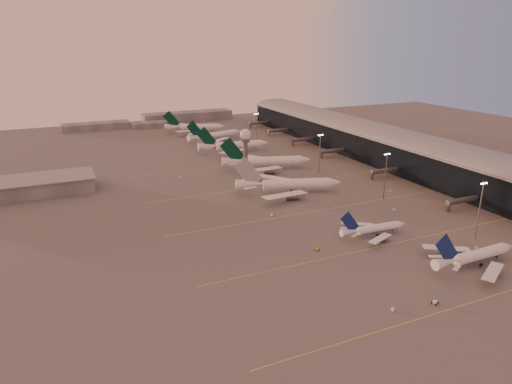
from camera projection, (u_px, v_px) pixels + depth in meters
name	position (u px, v px, depth m)	size (l,w,h in m)	color
ground	(361.00, 265.00, 167.75)	(700.00, 700.00, 0.00)	#555353
taxiway_markings	(342.00, 206.00, 227.83)	(180.00, 185.25, 0.02)	#E9DA52
terminal	(394.00, 148.00, 301.58)	(57.00, 362.00, 23.04)	black
hangar	(13.00, 188.00, 240.55)	(82.00, 27.00, 8.50)	slate
radar_tower	(245.00, 144.00, 266.71)	(6.40, 6.40, 31.10)	#585A5F
mast_a	(480.00, 208.00, 185.99)	(3.60, 0.56, 25.00)	#585A5F
mast_b	(386.00, 174.00, 232.34)	(3.60, 0.56, 25.00)	#585A5F
mast_c	(320.00, 152.00, 277.91)	(3.60, 0.56, 25.00)	#585A5F
mast_d	(256.00, 127.00, 354.90)	(3.60, 0.56, 25.00)	#585A5F
distant_horizon	(162.00, 120.00, 448.47)	(165.00, 37.50, 9.00)	slate
narrowbody_near	(475.00, 258.00, 166.58)	(40.52, 32.37, 15.84)	white
narrowbody_mid	(374.00, 230.00, 192.26)	(32.62, 25.99, 12.74)	white
widebody_white	(289.00, 187.00, 245.70)	(56.36, 44.47, 20.49)	white
greentail_a	(267.00, 163.00, 290.81)	(56.94, 45.36, 21.20)	white
greentail_b	(234.00, 147.00, 336.12)	(54.60, 43.92, 19.84)	white
greentail_c	(216.00, 137.00, 372.71)	(51.47, 41.06, 19.06)	white
greentail_d	(195.00, 128.00, 406.01)	(52.37, 41.64, 19.66)	white
gsv_truck_a	(394.00, 307.00, 139.45)	(5.43, 3.26, 2.07)	silver
gsv_tug_near	(435.00, 303.00, 142.94)	(3.27, 4.38, 1.12)	silver
gsv_catering_a	(477.00, 244.00, 179.71)	(5.76, 3.07, 4.56)	silver
gsv_tug_mid	(317.00, 250.00, 179.17)	(3.66, 3.82, 0.95)	yellow
gsv_truck_b	(395.00, 209.00, 220.25)	(6.00, 4.06, 2.29)	silver
gsv_truck_c	(273.00, 214.00, 214.05)	(5.50, 2.93, 2.11)	silver
gsv_catering_b	(391.00, 189.00, 247.82)	(4.86, 3.04, 3.70)	silver
gsv_tug_far	(285.00, 179.00, 268.50)	(3.68, 4.29, 1.05)	silver
gsv_truck_d	(180.00, 177.00, 271.96)	(2.85, 5.88, 2.28)	silver
gsv_tug_hangar	(285.00, 156.00, 323.44)	(4.47, 3.34, 1.14)	yellow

